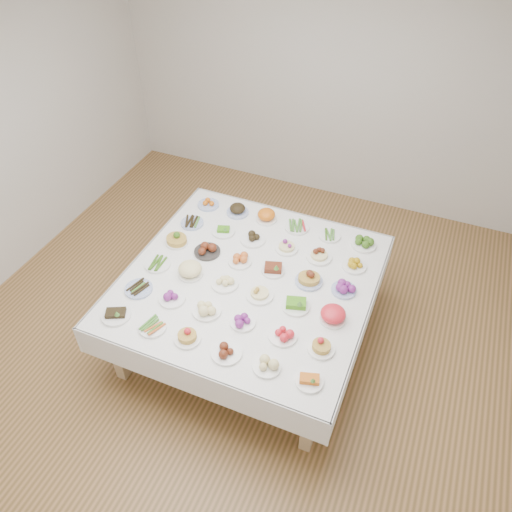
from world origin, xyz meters
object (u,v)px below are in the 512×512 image
at_px(display_table, 249,284).
at_px(dish_0, 116,313).
at_px(dish_18, 176,238).
at_px(dish_35, 364,242).

relative_size(display_table, dish_0, 9.00).
bearing_deg(dish_18, display_table, -11.52).
xyz_separation_m(dish_18, dish_35, (1.57, 0.63, -0.01)).
distance_m(display_table, dish_35, 1.12).
distance_m(dish_18, dish_35, 1.69).
height_order(display_table, dish_0, dish_0).
xyz_separation_m(display_table, dish_18, (-0.78, 0.16, 0.13)).
bearing_deg(dish_35, dish_0, -135.06).
height_order(dish_0, dish_18, dish_18).
bearing_deg(display_table, dish_18, 168.48).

